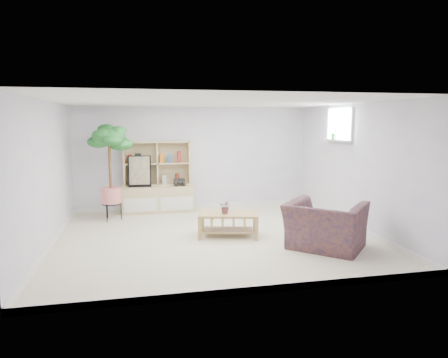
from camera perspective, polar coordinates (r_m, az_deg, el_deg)
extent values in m
cube|color=beige|center=(7.29, -1.51, -8.20)|extent=(5.50, 5.00, 0.01)
cube|color=white|center=(7.00, -1.59, 11.00)|extent=(5.50, 5.00, 0.01)
cube|color=silver|center=(9.50, -4.31, 3.01)|extent=(5.50, 0.01, 2.40)
cube|color=silver|center=(4.64, 4.10, -2.49)|extent=(5.50, 0.01, 2.40)
cube|color=silver|center=(7.09, -23.98, 0.53)|extent=(0.01, 5.00, 2.40)
cube|color=silver|center=(8.01, 18.17, 1.65)|extent=(0.01, 5.00, 2.40)
cube|color=white|center=(8.46, 15.81, 5.34)|extent=(0.14, 1.00, 0.04)
imported|color=#134A1C|center=(7.13, 0.23, -4.00)|extent=(0.29, 0.28, 0.24)
imported|color=#16173C|center=(6.71, 14.27, -6.04)|extent=(1.56, 1.56, 0.87)
imported|color=#175A1D|center=(8.55, 15.50, 6.41)|extent=(0.15, 0.12, 0.27)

